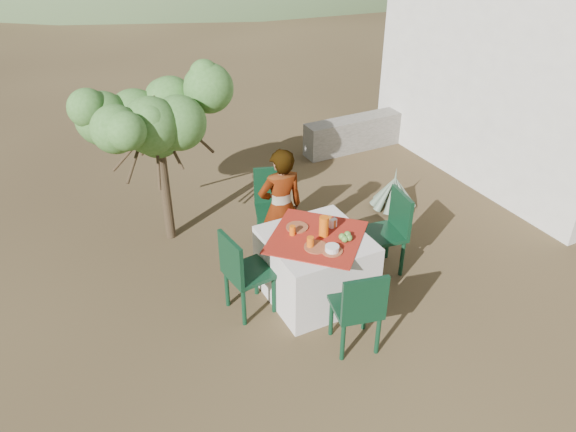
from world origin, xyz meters
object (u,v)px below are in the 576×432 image
(person, at_px, (281,208))
(juice_pitcher, at_px, (324,226))
(chair_far, at_px, (274,204))
(agave, at_px, (394,193))
(guesthouse, at_px, (552,67))
(chair_near, at_px, (359,308))
(chair_left, at_px, (242,271))
(shrub_tree, at_px, (161,124))
(table, at_px, (316,266))
(chair_right, at_px, (390,228))

(person, height_order, juice_pitcher, person)
(chair_far, xyz_separation_m, agave, (1.85, 0.01, -0.32))
(chair_far, xyz_separation_m, guesthouse, (4.84, 0.31, 0.96))
(chair_near, distance_m, chair_left, 1.26)
(person, relative_size, guesthouse, 0.35)
(agave, xyz_separation_m, guesthouse, (2.99, 0.30, 1.27))
(chair_left, relative_size, shrub_tree, 0.51)
(juice_pitcher, bearing_deg, table, 172.19)
(chair_left, height_order, person, person)
(chair_far, distance_m, shrub_tree, 1.63)
(table, height_order, person, person)
(chair_right, xyz_separation_m, person, (-1.04, 0.69, 0.19))
(chair_right, bearing_deg, chair_left, -82.53)
(chair_far, height_order, agave, chair_far)
(chair_far, relative_size, chair_right, 1.00)
(table, relative_size, chair_far, 1.33)
(chair_left, xyz_separation_m, guesthouse, (5.71, 1.38, 0.96))
(person, xyz_separation_m, agave, (1.96, 0.43, -0.51))
(table, xyz_separation_m, shrub_tree, (-1.02, 1.91, 1.13))
(juice_pitcher, bearing_deg, agave, 32.81)
(chair_left, bearing_deg, chair_far, -45.85)
(chair_near, xyz_separation_m, chair_left, (-0.76, 1.01, 0.01))
(agave, bearing_deg, chair_left, -158.39)
(chair_far, xyz_separation_m, chair_right, (0.93, -1.11, 0.00))
(table, height_order, guesthouse, guesthouse)
(chair_left, height_order, guesthouse, guesthouse)
(chair_near, relative_size, chair_right, 0.96)
(person, xyz_separation_m, shrub_tree, (-0.97, 1.17, 0.78))
(table, bearing_deg, juice_pitcher, -7.81)
(table, relative_size, chair_left, 1.35)
(chair_left, bearing_deg, table, -102.99)
(shrub_tree, distance_m, guesthouse, 5.93)
(guesthouse, xyz_separation_m, juice_pitcher, (-4.81, -1.48, -0.63))
(chair_left, xyz_separation_m, juice_pitcher, (0.89, -0.10, 0.34))
(chair_near, xyz_separation_m, person, (0.01, 1.66, 0.21))
(chair_near, distance_m, juice_pitcher, 0.98)
(chair_near, relative_size, guesthouse, 0.23)
(chair_far, xyz_separation_m, juice_pitcher, (0.02, -1.17, 0.33))
(guesthouse, relative_size, juice_pitcher, 18.81)
(agave, height_order, juice_pitcher, juice_pitcher)
(person, bearing_deg, chair_near, 94.10)
(chair_right, distance_m, person, 1.26)
(person, relative_size, juice_pitcher, 6.59)
(shrub_tree, xyz_separation_m, juice_pitcher, (1.10, -1.92, -0.64))
(chair_far, bearing_deg, shrub_tree, 164.17)
(person, xyz_separation_m, juice_pitcher, (0.13, -0.75, 0.14))
(table, xyz_separation_m, chair_right, (0.99, 0.05, 0.17))
(person, distance_m, shrub_tree, 1.71)
(chair_near, bearing_deg, juice_pitcher, -85.63)
(person, bearing_deg, shrub_tree, -46.03)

